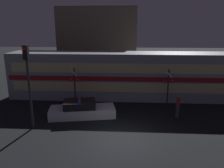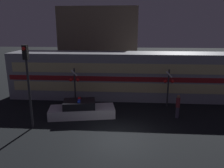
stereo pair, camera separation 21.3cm
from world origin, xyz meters
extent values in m
plane|color=black|center=(0.00, 0.00, 0.00)|extent=(120.00, 120.00, 0.00)
cube|color=gray|center=(1.31, 8.33, 2.15)|extent=(23.49, 2.96, 4.29)
cube|color=maroon|center=(1.31, 6.84, 2.15)|extent=(23.02, 0.03, 0.43)
cube|color=beige|center=(1.31, 6.84, 1.37)|extent=(22.31, 0.02, 0.86)
cube|color=beige|center=(1.31, 6.84, 3.09)|extent=(22.31, 0.02, 0.86)
cube|color=silver|center=(-2.88, 3.48, 0.35)|extent=(5.10, 2.55, 0.70)
cube|color=black|center=(-3.07, 3.44, 0.98)|extent=(2.57, 1.90, 0.55)
cube|color=blue|center=(-3.02, 3.19, 1.31)|extent=(0.29, 0.54, 0.12)
cube|color=red|center=(-3.11, 3.69, 1.31)|extent=(0.29, 0.54, 0.12)
cylinder|color=#3F384C|center=(4.25, 3.69, 0.42)|extent=(0.25, 0.25, 0.85)
cylinder|color=maroon|center=(4.25, 3.69, 1.20)|extent=(0.30, 0.30, 0.70)
sphere|color=#8C664C|center=(4.25, 3.69, 1.66)|extent=(0.23, 0.23, 0.23)
cylinder|color=#2D2D33|center=(3.90, 6.05, 1.60)|extent=(0.12, 0.12, 3.20)
sphere|color=red|center=(3.60, 5.91, 2.24)|extent=(0.27, 0.27, 0.27)
sphere|color=red|center=(4.20, 5.91, 2.24)|extent=(0.27, 0.27, 0.27)
cube|color=white|center=(3.90, 5.97, 2.82)|extent=(0.58, 0.03, 0.58)
cylinder|color=#2D2D33|center=(-3.96, 5.89, 1.62)|extent=(0.12, 0.12, 3.24)
sphere|color=red|center=(-4.26, 5.75, 2.27)|extent=(0.27, 0.27, 0.27)
sphere|color=red|center=(-3.66, 5.75, 2.27)|extent=(0.27, 0.27, 0.27)
cube|color=white|center=(-3.96, 5.81, 2.85)|extent=(0.58, 0.03, 0.58)
cylinder|color=#2D2D33|center=(-5.81, 1.30, 2.31)|extent=(0.15, 0.15, 4.62)
cube|color=black|center=(-5.81, 1.30, 5.07)|extent=(0.30, 0.30, 0.90)
sphere|color=red|center=(-5.81, 1.11, 5.32)|extent=(0.23, 0.23, 0.23)
cube|color=brown|center=(-3.26, 17.58, 4.47)|extent=(9.74, 5.89, 8.94)
camera|label=1|loc=(0.30, -11.78, 6.60)|focal=35.00mm
camera|label=2|loc=(0.51, -11.76, 6.60)|focal=35.00mm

